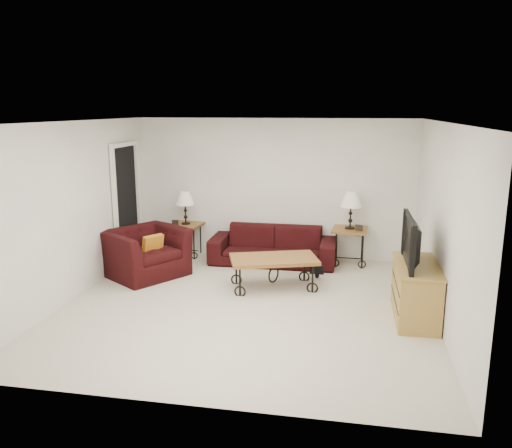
{
  "coord_description": "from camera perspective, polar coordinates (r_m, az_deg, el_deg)",
  "views": [
    {
      "loc": [
        1.33,
        -6.54,
        2.68
      ],
      "look_at": [
        0.0,
        0.7,
        1.0
      ],
      "focal_mm": 35.88,
      "sensor_mm": 36.0,
      "label": 1
    }
  ],
  "objects": [
    {
      "name": "wall_front",
      "position": [
        4.48,
        -7.45,
        -5.85
      ],
      "size": [
        5.0,
        0.02,
        2.5
      ],
      "primitive_type": "cube",
      "color": "white",
      "rests_on": "ground"
    },
    {
      "name": "photo_frame_left",
      "position": [
        9.34,
        -9.0,
        0.15
      ],
      "size": [
        0.12,
        0.02,
        0.1
      ],
      "primitive_type": "cube",
      "rotation": [
        0.0,
        0.0,
        0.05
      ],
      "color": "black",
      "rests_on": "side_table_left"
    },
    {
      "name": "armchair",
      "position": [
        8.49,
        -12.21,
        -3.13
      ],
      "size": [
        1.51,
        1.55,
        0.77
      ],
      "primitive_type": "imported",
      "rotation": [
        0.0,
        0.0,
        0.97
      ],
      "color": "black",
      "rests_on": "ground"
    },
    {
      "name": "side_table_left",
      "position": [
        9.51,
        -7.77,
        -1.75
      ],
      "size": [
        0.61,
        0.61,
        0.6
      ],
      "primitive_type": "cube",
      "rotation": [
        0.0,
        0.0,
        -0.12
      ],
      "color": "olive",
      "rests_on": "ground"
    },
    {
      "name": "sofa",
      "position": [
        8.97,
        1.88,
        -2.42
      ],
      "size": [
        2.18,
        0.85,
        0.64
      ],
      "primitive_type": "imported",
      "color": "black",
      "rests_on": "ground"
    },
    {
      "name": "lamp_right",
      "position": [
        8.9,
        10.52,
        1.52
      ],
      "size": [
        0.39,
        0.39,
        0.64
      ],
      "primitive_type": null,
      "rotation": [
        0.0,
        0.0,
        -0.09
      ],
      "color": "black",
      "rests_on": "side_table_right"
    },
    {
      "name": "wall_left",
      "position": [
        7.71,
        -19.6,
        1.42
      ],
      "size": [
        0.02,
        5.0,
        2.5
      ],
      "primitive_type": "cube",
      "color": "white",
      "rests_on": "ground"
    },
    {
      "name": "photo_frame_right",
      "position": [
        8.81,
        11.42,
        -0.41
      ],
      "size": [
        0.13,
        0.05,
        0.11
      ],
      "primitive_type": "cube",
      "rotation": [
        0.0,
        0.0,
        -0.3
      ],
      "color": "black",
      "rests_on": "side_table_right"
    },
    {
      "name": "wall_right",
      "position": [
        6.79,
        20.09,
        -0.08
      ],
      "size": [
        0.02,
        5.0,
        2.5
      ],
      "primitive_type": "cube",
      "color": "white",
      "rests_on": "ground"
    },
    {
      "name": "backpack",
      "position": [
        8.26,
        6.85,
        -4.54
      ],
      "size": [
        0.41,
        0.36,
        0.45
      ],
      "primitive_type": "ellipsoid",
      "rotation": [
        0.0,
        0.0,
        0.34
      ],
      "color": "black",
      "rests_on": "ground"
    },
    {
      "name": "ground",
      "position": [
        7.19,
        -1.02,
        -9.03
      ],
      "size": [
        5.0,
        5.0,
        0.0
      ],
      "primitive_type": "plane",
      "color": "beige",
      "rests_on": "ground"
    },
    {
      "name": "lamp_left",
      "position": [
        9.38,
        -7.88,
        1.8
      ],
      "size": [
        0.38,
        0.38,
        0.6
      ],
      "primitive_type": null,
      "rotation": [
        0.0,
        0.0,
        -0.12
      ],
      "color": "black",
      "rests_on": "side_table_left"
    },
    {
      "name": "throw_pillow",
      "position": [
        8.35,
        -11.44,
        -2.39
      ],
      "size": [
        0.27,
        0.34,
        0.35
      ],
      "primitive_type": "cube",
      "rotation": [
        0.0,
        0.0,
        0.97
      ],
      "color": "orange",
      "rests_on": "armchair"
    },
    {
      "name": "doorway",
      "position": [
        9.17,
        -14.26,
        2.04
      ],
      "size": [
        0.08,
        0.94,
        2.04
      ],
      "primitive_type": "cube",
      "color": "black",
      "rests_on": "ground"
    },
    {
      "name": "coffee_table",
      "position": [
        7.76,
        1.97,
        -5.46
      ],
      "size": [
        1.44,
        1.07,
        0.48
      ],
      "primitive_type": "cube",
      "rotation": [
        0.0,
        0.0,
        0.32
      ],
      "color": "olive",
      "rests_on": "ground"
    },
    {
      "name": "ceiling",
      "position": [
        6.67,
        -1.11,
        11.32
      ],
      "size": [
        5.0,
        5.0,
        0.0
      ],
      "primitive_type": "plane",
      "color": "white",
      "rests_on": "wall_back"
    },
    {
      "name": "side_table_right",
      "position": [
        9.05,
        10.35,
        -2.47
      ],
      "size": [
        0.64,
        0.64,
        0.64
      ],
      "primitive_type": "cube",
      "rotation": [
        0.0,
        0.0,
        -0.09
      ],
      "color": "olive",
      "rests_on": "ground"
    },
    {
      "name": "television",
      "position": [
        6.77,
        17.57,
        -1.82
      ],
      "size": [
        0.14,
        1.08,
        0.62
      ],
      "primitive_type": "imported",
      "rotation": [
        0.0,
        0.0,
        -1.57
      ],
      "color": "black",
      "rests_on": "tv_stand"
    },
    {
      "name": "tv_stand",
      "position": [
        6.97,
        17.36,
        -7.18
      ],
      "size": [
        0.5,
        1.21,
        0.72
      ],
      "primitive_type": "cube",
      "color": "#AB803F",
      "rests_on": "ground"
    },
    {
      "name": "wall_back",
      "position": [
        9.24,
        2.02,
        3.96
      ],
      "size": [
        5.0,
        0.02,
        2.5
      ],
      "primitive_type": "cube",
      "color": "white",
      "rests_on": "ground"
    }
  ]
}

